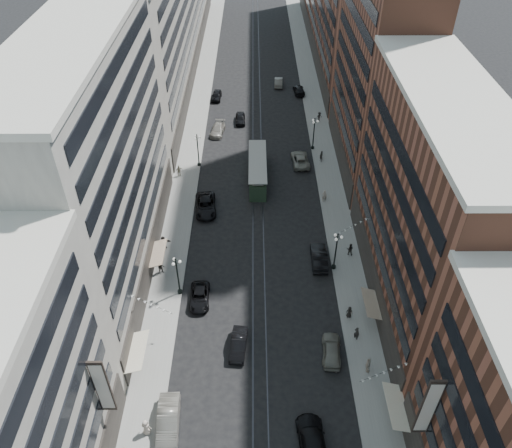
{
  "coord_description": "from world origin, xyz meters",
  "views": [
    {
      "loc": [
        -0.54,
        -11.5,
        43.53
      ],
      "look_at": [
        -0.31,
        34.61,
        5.0
      ],
      "focal_mm": 35.0,
      "sensor_mm": 36.0,
      "label": 1
    }
  ],
  "objects_px": {
    "car_14": "(278,82)",
    "pedestrian_extra_0": "(349,312)",
    "car_4": "(332,350)",
    "pedestrian_5": "(164,242)",
    "car_13": "(240,119)",
    "pedestrian_8": "(324,196)",
    "car_5": "(239,344)",
    "car_12": "(299,90)",
    "pedestrian_1": "(146,427)",
    "pedestrian_7": "(350,249)",
    "car_11": "(300,159)",
    "pedestrian_extra_1": "(321,156)",
    "pedestrian_9": "(319,116)",
    "car_2": "(200,297)",
    "lamppost_se_mid": "(314,133)",
    "lamppost_sw_far": "(178,275)",
    "car_8": "(218,129)",
    "lamppost_sw_mid": "(198,149)",
    "pedestrian_extra_2": "(357,333)",
    "streetcar": "(258,171)",
    "car_9": "(216,96)",
    "car_6": "(312,442)",
    "car_10": "(319,257)",
    "lamppost_se_far": "(336,250)",
    "pedestrian_6": "(179,171)",
    "car_1": "(168,421)",
    "pedestrian_2": "(161,268)",
    "pedestrian_4": "(368,365)"
  },
  "relations": [
    {
      "from": "car_6",
      "to": "car_13",
      "type": "xyz_separation_m",
      "value": [
        -7.46,
        59.59,
        -0.12
      ]
    },
    {
      "from": "pedestrian_2",
      "to": "car_11",
      "type": "relative_size",
      "value": 0.31
    },
    {
      "from": "lamppost_sw_far",
      "to": "pedestrian_9",
      "type": "height_order",
      "value": "lamppost_sw_far"
    },
    {
      "from": "car_5",
      "to": "pedestrian_9",
      "type": "height_order",
      "value": "pedestrian_9"
    },
    {
      "from": "car_4",
      "to": "lamppost_se_far",
      "type": "bearing_deg",
      "value": -92.8
    },
    {
      "from": "lamppost_se_far",
      "to": "pedestrian_4",
      "type": "distance_m",
      "value": 14.85
    },
    {
      "from": "car_14",
      "to": "pedestrian_extra_1",
      "type": "bearing_deg",
      "value": 103.81
    },
    {
      "from": "lamppost_se_mid",
      "to": "lamppost_sw_far",
      "type": "bearing_deg",
      "value": -119.9
    },
    {
      "from": "car_11",
      "to": "pedestrian_1",
      "type": "bearing_deg",
      "value": 65.37
    },
    {
      "from": "car_4",
      "to": "pedestrian_5",
      "type": "distance_m",
      "value": 25.35
    },
    {
      "from": "car_14",
      "to": "pedestrian_extra_0",
      "type": "distance_m",
      "value": 60.63
    },
    {
      "from": "car_12",
      "to": "car_14",
      "type": "xyz_separation_m",
      "value": [
        -3.9,
        3.59,
        0.05
      ]
    },
    {
      "from": "pedestrian_extra_0",
      "to": "car_13",
      "type": "bearing_deg",
      "value": 108.92
    },
    {
      "from": "car_2",
      "to": "car_12",
      "type": "xyz_separation_m",
      "value": [
        15.2,
        54.27,
        0.04
      ]
    },
    {
      "from": "car_12",
      "to": "car_13",
      "type": "distance_m",
      "value": 16.41
    },
    {
      "from": "pedestrian_1",
      "to": "pedestrian_7",
      "type": "bearing_deg",
      "value": -118.01
    },
    {
      "from": "pedestrian_4",
      "to": "pedestrian_extra_2",
      "type": "bearing_deg",
      "value": 17.37
    },
    {
      "from": "car_11",
      "to": "pedestrian_extra_1",
      "type": "relative_size",
      "value": 3.13
    },
    {
      "from": "car_5",
      "to": "car_10",
      "type": "height_order",
      "value": "car_10"
    },
    {
      "from": "car_13",
      "to": "car_4",
      "type": "bearing_deg",
      "value": -79.52
    },
    {
      "from": "lamppost_se_mid",
      "to": "pedestrian_2",
      "type": "height_order",
      "value": "lamppost_se_mid"
    },
    {
      "from": "pedestrian_7",
      "to": "pedestrian_8",
      "type": "height_order",
      "value": "pedestrian_8"
    },
    {
      "from": "car_1",
      "to": "car_11",
      "type": "bearing_deg",
      "value": 67.74
    },
    {
      "from": "streetcar",
      "to": "car_9",
      "type": "xyz_separation_m",
      "value": [
        -7.77,
        27.21,
        -0.78
      ]
    },
    {
      "from": "car_2",
      "to": "pedestrian_7",
      "type": "height_order",
      "value": "pedestrian_7"
    },
    {
      "from": "lamppost_sw_far",
      "to": "lamppost_se_mid",
      "type": "bearing_deg",
      "value": 60.1
    },
    {
      "from": "car_13",
      "to": "pedestrian_8",
      "type": "bearing_deg",
      "value": -63.55
    },
    {
      "from": "streetcar",
      "to": "lamppost_sw_far",
      "type": "bearing_deg",
      "value": -111.5
    },
    {
      "from": "lamppost_se_far",
      "to": "pedestrian_6",
      "type": "xyz_separation_m",
      "value": [
        -21.16,
        20.04,
        -2.0
      ]
    },
    {
      "from": "car_5",
      "to": "car_12",
      "type": "xyz_separation_m",
      "value": [
        10.6,
        60.89,
        -0.04
      ]
    },
    {
      "from": "pedestrian_2",
      "to": "pedestrian_9",
      "type": "height_order",
      "value": "pedestrian_2"
    },
    {
      "from": "car_9",
      "to": "pedestrian_9",
      "type": "height_order",
      "value": "pedestrian_9"
    },
    {
      "from": "car_11",
      "to": "pedestrian_extra_0",
      "type": "height_order",
      "value": "pedestrian_extra_0"
    },
    {
      "from": "lamppost_se_far",
      "to": "car_6",
      "type": "bearing_deg",
      "value": -101.89
    },
    {
      "from": "car_14",
      "to": "pedestrian_7",
      "type": "height_order",
      "value": "pedestrian_7"
    },
    {
      "from": "car_10",
      "to": "pedestrian_8",
      "type": "xyz_separation_m",
      "value": [
        2.03,
        12.43,
        0.24
      ]
    },
    {
      "from": "car_13",
      "to": "pedestrian_9",
      "type": "bearing_deg",
      "value": -0.19
    },
    {
      "from": "car_5",
      "to": "lamppost_se_mid",
      "type": "bearing_deg",
      "value": 79.26
    },
    {
      "from": "pedestrian_1",
      "to": "pedestrian_extra_2",
      "type": "xyz_separation_m",
      "value": [
        20.5,
        10.34,
        -0.08
      ]
    },
    {
      "from": "car_2",
      "to": "car_9",
      "type": "relative_size",
      "value": 1.09
    },
    {
      "from": "pedestrian_extra_0",
      "to": "pedestrian_4",
      "type": "bearing_deg",
      "value": -80.49
    },
    {
      "from": "pedestrian_2",
      "to": "pedestrian_extra_1",
      "type": "height_order",
      "value": "pedestrian_extra_1"
    },
    {
      "from": "lamppost_se_mid",
      "to": "car_2",
      "type": "bearing_deg",
      "value": -115.76
    },
    {
      "from": "car_12",
      "to": "pedestrian_5",
      "type": "bearing_deg",
      "value": 61.67
    },
    {
      "from": "car_6",
      "to": "pedestrian_extra_0",
      "type": "height_order",
      "value": "car_6"
    },
    {
      "from": "car_1",
      "to": "pedestrian_extra_0",
      "type": "distance_m",
      "value": 22.2
    },
    {
      "from": "car_8",
      "to": "lamppost_sw_mid",
      "type": "bearing_deg",
      "value": -95.39
    },
    {
      "from": "lamppost_se_mid",
      "to": "car_9",
      "type": "height_order",
      "value": "lamppost_se_mid"
    },
    {
      "from": "car_8",
      "to": "car_13",
      "type": "bearing_deg",
      "value": 53.59
    },
    {
      "from": "streetcar",
      "to": "pedestrian_8",
      "type": "bearing_deg",
      "value": -31.49
    }
  ]
}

